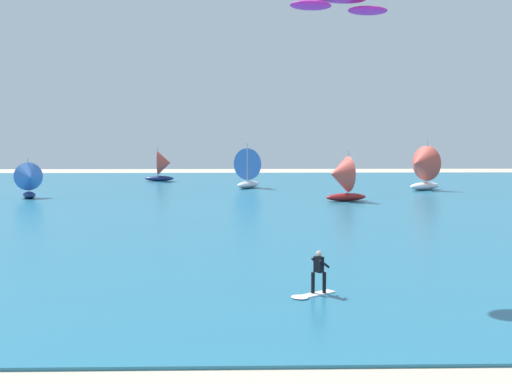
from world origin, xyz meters
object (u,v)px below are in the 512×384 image
Objects in this scene: kitesurfer at (315,279)px; sailboat_outermost at (29,180)px; sailboat_center_horizon at (163,166)px; kite at (340,4)px; sailboat_near_shore at (341,178)px; sailboat_leading at (251,167)px; sailboat_mid_left at (421,167)px.

kitesurfer is 45.04m from sailboat_outermost.
kite is at bearing -75.81° from sailboat_center_horizon.
sailboat_near_shore is at bearing 79.42° from kitesurfer.
sailboat_leading is 1.13× the size of sailboat_center_horizon.
sailboat_near_shore is at bearing -54.04° from sailboat_center_horizon.
kite is 0.83× the size of sailboat_mid_left.
kitesurfer is 0.41× the size of sailboat_center_horizon.
sailboat_near_shore is at bearing -6.87° from sailboat_outermost.
sailboat_center_horizon is 0.82× the size of sailboat_mid_left.
sailboat_mid_left is at bearing 69.43° from kitesurfer.
sailboat_near_shore is (5.12, 31.22, -9.32)m from kite.
kitesurfer is 0.41× the size of kite.
sailboat_leading reaches higher than kitesurfer.
kitesurfer is 0.36× the size of sailboat_leading.
sailboat_leading is 17.97m from sailboat_near_shore.
sailboat_leading reaches higher than sailboat_center_horizon.
sailboat_near_shore is (8.16, -16.01, -0.25)m from sailboat_leading.
sailboat_leading is at bearing 168.06° from sailboat_mid_left.
sailboat_outermost is (-21.91, -12.39, -0.62)m from sailboat_leading.
sailboat_center_horizon is at bearing 125.96° from sailboat_near_shore.
kite is 0.99× the size of sailboat_near_shore.
sailboat_outermost is at bearing 121.59° from kitesurfer.
kitesurfer is 11.53m from kite.
kite is at bearing -99.32° from sailboat_near_shore.
sailboat_near_shore reaches higher than kitesurfer.
kite is 0.89× the size of sailboat_leading.
sailboat_outermost is at bearing -150.52° from sailboat_leading.
kitesurfer is 0.34× the size of sailboat_mid_left.
sailboat_leading is 1.34× the size of sailboat_outermost.
kite reaches higher than sailboat_mid_left.
sailboat_mid_left reaches higher than sailboat_near_shore.
sailboat_center_horizon is 34.02m from sailboat_near_shore.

